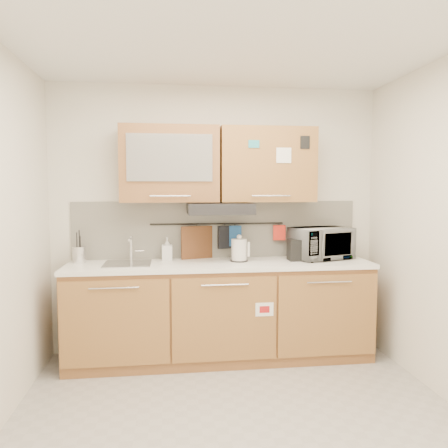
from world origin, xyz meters
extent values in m
plane|color=#9E9993|center=(0.00, 0.00, 0.00)|extent=(3.20, 3.20, 0.00)
plane|color=white|center=(0.00, 0.00, 2.60)|extent=(3.20, 3.20, 0.00)
plane|color=silver|center=(0.00, 1.50, 1.30)|extent=(3.20, 0.00, 3.20)
cube|color=brown|center=(0.00, 1.20, 0.44)|extent=(2.80, 0.60, 0.88)
cube|color=black|center=(0.00, 1.20, 0.05)|extent=(2.80, 0.54, 0.10)
cube|color=#A6703B|center=(-0.93, 0.89, 0.47)|extent=(0.91, 0.02, 0.74)
cylinder|color=silver|center=(-0.93, 0.86, 0.78)|extent=(0.41, 0.01, 0.01)
cube|color=#A6703B|center=(0.00, 0.89, 0.47)|extent=(0.91, 0.02, 0.74)
cylinder|color=silver|center=(0.00, 0.86, 0.78)|extent=(0.41, 0.01, 0.01)
cube|color=#A6703B|center=(0.93, 0.89, 0.47)|extent=(0.91, 0.02, 0.74)
cylinder|color=silver|center=(0.93, 0.86, 0.78)|extent=(0.41, 0.01, 0.01)
cube|color=white|center=(0.00, 1.19, 0.90)|extent=(2.82, 0.62, 0.04)
cube|color=silver|center=(0.00, 1.49, 1.20)|extent=(2.80, 0.02, 0.56)
cube|color=brown|center=(-0.46, 1.32, 1.83)|extent=(0.90, 0.35, 0.70)
cube|color=silver|center=(-0.46, 1.14, 1.88)|extent=(0.76, 0.02, 0.42)
cube|color=#A6703B|center=(0.46, 1.32, 1.83)|extent=(0.90, 0.35, 0.70)
cube|color=white|center=(0.58, 1.14, 1.91)|extent=(0.14, 0.00, 0.14)
cube|color=black|center=(0.00, 1.25, 1.42)|extent=(0.60, 0.46, 0.10)
cube|color=silver|center=(-0.85, 1.20, 0.92)|extent=(0.42, 0.40, 0.03)
cylinder|color=silver|center=(-0.83, 1.36, 1.04)|extent=(0.03, 0.03, 0.24)
cylinder|color=silver|center=(-0.83, 1.28, 1.14)|extent=(0.02, 0.18, 0.02)
cylinder|color=black|center=(0.00, 1.45, 1.26)|extent=(1.30, 0.02, 0.02)
cylinder|color=silver|center=(-1.30, 1.34, 1.00)|extent=(0.15, 0.15, 0.15)
cylinder|color=black|center=(-1.32, 1.35, 1.06)|extent=(0.01, 0.01, 0.28)
cylinder|color=black|center=(-1.28, 1.32, 1.05)|extent=(0.01, 0.01, 0.25)
cylinder|color=black|center=(-1.30, 1.36, 1.07)|extent=(0.01, 0.01, 0.30)
cylinder|color=black|center=(-1.32, 1.32, 1.03)|extent=(0.01, 0.01, 0.22)
cylinder|color=silver|center=(0.18, 1.23, 1.03)|extent=(0.18, 0.18, 0.21)
sphere|color=silver|center=(0.18, 1.23, 1.15)|extent=(0.05, 0.05, 0.05)
cube|color=silver|center=(0.27, 1.21, 1.04)|extent=(0.03, 0.03, 0.13)
cylinder|color=black|center=(0.18, 1.23, 0.93)|extent=(0.16, 0.16, 0.01)
cube|color=black|center=(0.79, 1.22, 1.02)|extent=(0.27, 0.16, 0.20)
cube|color=black|center=(0.74, 1.22, 1.11)|extent=(0.08, 0.12, 0.01)
cube|color=black|center=(0.84, 1.22, 1.11)|extent=(0.08, 0.12, 0.01)
imported|color=#999999|center=(1.00, 1.28, 1.07)|extent=(0.65, 0.54, 0.31)
imported|color=#999999|center=(-0.49, 1.38, 1.03)|extent=(0.10, 0.10, 0.22)
cube|color=brown|center=(-0.20, 1.44, 1.04)|extent=(0.31, 0.11, 0.39)
cube|color=#1F4E8E|center=(0.17, 1.44, 1.14)|extent=(0.12, 0.03, 0.20)
cube|color=black|center=(0.07, 1.44, 1.13)|extent=(0.15, 0.08, 0.22)
cube|color=red|center=(0.62, 1.44, 1.17)|extent=(0.12, 0.03, 0.15)
camera|label=1|loc=(-0.47, -2.80, 1.61)|focal=35.00mm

